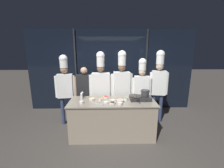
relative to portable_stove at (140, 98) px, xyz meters
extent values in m
plane|color=#47423D|center=(-0.67, -0.07, -0.93)|extent=(24.00, 24.00, 0.00)
cube|color=black|center=(-0.67, 1.68, 0.42)|extent=(5.56, 0.04, 2.70)
cube|color=#232326|center=(-1.85, 1.64, 0.42)|extent=(0.05, 0.05, 2.70)
cube|color=#232326|center=(0.51, 1.64, 0.42)|extent=(0.05, 0.05, 2.70)
cube|color=gray|center=(-0.67, -0.07, -0.51)|extent=(1.95, 0.75, 0.86)
cube|color=gray|center=(-0.67, -0.07, -0.06)|extent=(2.01, 0.79, 0.03)
cube|color=#28282B|center=(0.00, 0.00, 0.00)|extent=(0.49, 0.33, 0.09)
cylinder|color=black|center=(-0.11, 0.00, 0.05)|extent=(0.19, 0.19, 0.01)
cylinder|color=black|center=(-0.11, -0.18, 0.00)|extent=(0.03, 0.01, 0.03)
cylinder|color=black|center=(0.11, 0.00, 0.05)|extent=(0.19, 0.19, 0.01)
cylinder|color=black|center=(0.11, -0.18, 0.00)|extent=(0.03, 0.01, 0.03)
cylinder|color=#38332D|center=(-0.11, 0.00, 0.06)|extent=(0.30, 0.30, 0.01)
cone|color=#38332D|center=(-0.11, 0.00, 0.08)|extent=(0.32, 0.32, 0.05)
cylinder|color=black|center=(-0.11, -0.27, 0.09)|extent=(0.02, 0.24, 0.02)
cylinder|color=#333335|center=(0.11, 0.00, 0.12)|extent=(0.18, 0.18, 0.14)
torus|color=#333335|center=(0.11, 0.00, 0.19)|extent=(0.19, 0.19, 0.01)
torus|color=#333335|center=(0.01, 0.00, 0.17)|extent=(0.01, 0.05, 0.05)
torus|color=#333335|center=(0.21, 0.00, 0.17)|extent=(0.01, 0.05, 0.05)
cylinder|color=#332319|center=(-1.41, 0.23, 0.01)|extent=(0.05, 0.05, 0.12)
cone|color=white|center=(-1.41, 0.23, 0.09)|extent=(0.05, 0.05, 0.03)
cylinder|color=white|center=(-1.41, 0.07, 0.03)|extent=(0.05, 0.05, 0.15)
cone|color=white|center=(-1.41, 0.07, 0.12)|extent=(0.05, 0.05, 0.04)
cylinder|color=silver|center=(-0.35, 0.00, -0.02)|extent=(0.10, 0.10, 0.05)
torus|color=silver|center=(-0.35, 0.00, 0.00)|extent=(0.10, 0.10, 0.01)
cylinder|color=#4C9E47|center=(-0.35, 0.00, -0.01)|extent=(0.08, 0.08, 0.03)
cylinder|color=silver|center=(-0.50, -0.30, -0.03)|extent=(0.10, 0.10, 0.04)
torus|color=silver|center=(-0.50, -0.30, 0.00)|extent=(0.10, 0.10, 0.01)
cylinder|color=white|center=(-0.50, -0.30, -0.01)|extent=(0.08, 0.08, 0.02)
cylinder|color=silver|center=(-0.95, -0.03, -0.03)|extent=(0.09, 0.09, 0.04)
torus|color=silver|center=(-0.95, -0.03, -0.01)|extent=(0.09, 0.09, 0.01)
cylinder|color=orange|center=(-0.95, -0.03, -0.02)|extent=(0.07, 0.07, 0.02)
cylinder|color=silver|center=(-1.36, -0.20, -0.02)|extent=(0.10, 0.10, 0.05)
torus|color=silver|center=(-1.36, -0.20, 0.00)|extent=(0.10, 0.10, 0.01)
cylinder|color=silver|center=(-1.36, -0.20, -0.01)|extent=(0.08, 0.08, 0.03)
cylinder|color=silver|center=(-0.82, 0.18, -0.03)|extent=(0.15, 0.15, 0.04)
torus|color=silver|center=(-0.82, 0.18, -0.01)|extent=(0.15, 0.15, 0.01)
cylinder|color=red|center=(-0.82, 0.18, -0.02)|extent=(0.12, 0.12, 0.02)
cylinder|color=silver|center=(-0.81, -0.20, -0.03)|extent=(0.11, 0.11, 0.03)
torus|color=silver|center=(-0.81, -0.20, -0.01)|extent=(0.11, 0.11, 0.01)
cylinder|color=beige|center=(-0.81, -0.20, -0.02)|extent=(0.09, 0.09, 0.02)
cylinder|color=silver|center=(-1.15, -0.01, -0.02)|extent=(0.13, 0.13, 0.05)
torus|color=silver|center=(-1.15, -0.01, 0.00)|extent=(0.13, 0.13, 0.01)
cylinder|color=#E0C689|center=(-1.15, -0.01, -0.01)|extent=(0.11, 0.11, 0.03)
cylinder|color=silver|center=(-0.49, -0.16, -0.02)|extent=(0.16, 0.16, 0.05)
torus|color=silver|center=(-0.49, -0.16, 0.01)|extent=(0.16, 0.16, 0.01)
cylinder|color=#EAA893|center=(-0.49, -0.16, -0.01)|extent=(0.13, 0.13, 0.03)
cylinder|color=silver|center=(-0.67, -0.25, -0.03)|extent=(0.13, 0.13, 0.04)
torus|color=silver|center=(-0.67, -0.25, -0.01)|extent=(0.14, 0.14, 0.01)
cylinder|color=#382319|center=(-0.67, -0.25, -0.02)|extent=(0.11, 0.11, 0.02)
cylinder|color=silver|center=(-0.65, -0.09, -0.03)|extent=(0.13, 0.13, 0.04)
torus|color=silver|center=(-0.65, -0.09, -0.01)|extent=(0.13, 0.13, 0.01)
cylinder|color=beige|center=(-0.65, -0.09, -0.02)|extent=(0.11, 0.11, 0.02)
cube|color=#B2B5BA|center=(-1.04, -0.25, -0.04)|extent=(0.16, 0.08, 0.01)
ellipsoid|color=#B2B5BA|center=(-0.92, -0.31, -0.04)|extent=(0.09, 0.08, 0.02)
cylinder|color=#2D3856|center=(-1.82, 0.57, -0.54)|extent=(0.10, 0.10, 0.79)
cylinder|color=#2D3856|center=(-2.03, 0.54, -0.54)|extent=(0.10, 0.10, 0.79)
cube|color=white|center=(-1.92, 0.55, 0.17)|extent=(0.42, 0.25, 0.64)
cylinder|color=white|center=(-1.70, 0.55, 0.16)|extent=(0.08, 0.08, 0.59)
cylinder|color=white|center=(-2.14, 0.50, 0.16)|extent=(0.08, 0.08, 0.59)
sphere|color=#A87A5B|center=(-1.92, 0.55, 0.61)|extent=(0.19, 0.19, 0.19)
cylinder|color=white|center=(-1.92, 0.55, 0.78)|extent=(0.20, 0.20, 0.24)
sphere|color=white|center=(-1.92, 0.55, 0.89)|extent=(0.21, 0.21, 0.21)
cylinder|color=#4C4C51|center=(-1.30, 0.66, -0.55)|extent=(0.11, 0.11, 0.77)
cylinder|color=#4C4C51|center=(-1.54, 0.62, -0.55)|extent=(0.11, 0.11, 0.77)
cube|color=#232326|center=(-1.42, 0.64, 0.15)|extent=(0.47, 0.30, 0.62)
cylinder|color=tan|center=(-1.17, 0.65, 0.13)|extent=(0.09, 0.09, 0.57)
cylinder|color=tan|center=(-1.65, 0.56, 0.13)|extent=(0.09, 0.09, 0.57)
sphere|color=tan|center=(-1.42, 0.64, 0.57)|extent=(0.18, 0.18, 0.18)
cylinder|color=#232326|center=(-0.83, 0.57, -0.53)|extent=(0.12, 0.12, 0.80)
cylinder|color=#232326|center=(-1.09, 0.57, -0.53)|extent=(0.12, 0.12, 0.80)
cube|color=white|center=(-0.96, 0.57, 0.19)|extent=(0.49, 0.26, 0.65)
cylinder|color=white|center=(-0.69, 0.54, 0.17)|extent=(0.10, 0.10, 0.60)
cylinder|color=white|center=(-1.23, 0.52, 0.17)|extent=(0.10, 0.10, 0.60)
sphere|color=brown|center=(-0.96, 0.57, 0.64)|extent=(0.19, 0.19, 0.19)
cylinder|color=white|center=(-0.96, 0.57, 0.83)|extent=(0.20, 0.20, 0.28)
sphere|color=white|center=(-0.96, 0.57, 0.97)|extent=(0.22, 0.22, 0.22)
cylinder|color=#4C4C51|center=(-0.28, 0.59, -0.53)|extent=(0.11, 0.11, 0.82)
cylinder|color=#4C4C51|center=(-0.52, 0.58, -0.53)|extent=(0.11, 0.11, 0.82)
cube|color=white|center=(-0.40, 0.58, 0.21)|extent=(0.45, 0.25, 0.66)
cylinder|color=white|center=(-0.15, 0.56, 0.19)|extent=(0.09, 0.09, 0.61)
cylinder|color=white|center=(-0.64, 0.54, 0.19)|extent=(0.09, 0.09, 0.61)
sphere|color=brown|center=(-0.40, 0.58, 0.66)|extent=(0.19, 0.19, 0.19)
cylinder|color=white|center=(-0.40, 0.58, 0.86)|extent=(0.20, 0.20, 0.28)
sphere|color=white|center=(-0.40, 0.58, 1.00)|extent=(0.22, 0.22, 0.22)
cylinder|color=#232326|center=(0.26, 0.56, -0.56)|extent=(0.10, 0.10, 0.75)
cylinder|color=#232326|center=(0.04, 0.58, -0.56)|extent=(0.10, 0.10, 0.75)
cube|color=white|center=(0.15, 0.57, 0.12)|extent=(0.42, 0.25, 0.61)
cylinder|color=white|center=(0.37, 0.52, 0.10)|extent=(0.08, 0.08, 0.56)
cylinder|color=white|center=(-0.08, 0.56, 0.10)|extent=(0.08, 0.08, 0.56)
sphere|color=beige|center=(0.15, 0.57, 0.54)|extent=(0.18, 0.18, 0.18)
cylinder|color=white|center=(0.15, 0.57, 0.69)|extent=(0.19, 0.19, 0.22)
sphere|color=white|center=(0.15, 0.57, 0.80)|extent=(0.20, 0.20, 0.20)
cylinder|color=#2D3856|center=(0.73, 0.60, -0.52)|extent=(0.10, 0.10, 0.83)
cylinder|color=#2D3856|center=(0.53, 0.63, -0.52)|extent=(0.10, 0.10, 0.83)
cube|color=white|center=(0.63, 0.62, 0.23)|extent=(0.40, 0.25, 0.67)
cylinder|color=white|center=(0.84, 0.56, 0.22)|extent=(0.08, 0.08, 0.62)
cylinder|color=white|center=(0.41, 0.61, 0.22)|extent=(0.08, 0.08, 0.62)
sphere|color=beige|center=(0.63, 0.62, 0.69)|extent=(0.20, 0.20, 0.20)
cylinder|color=white|center=(0.63, 0.62, 0.87)|extent=(0.21, 0.21, 0.26)
sphere|color=white|center=(0.63, 0.62, 1.00)|extent=(0.22, 0.22, 0.22)
camera|label=1|loc=(-0.75, -3.38, 1.14)|focal=24.00mm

